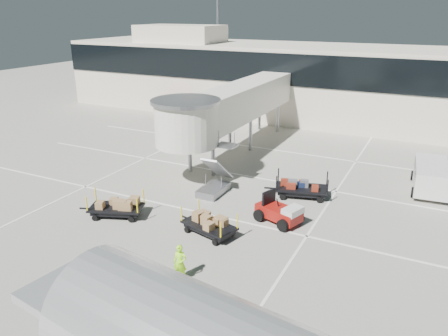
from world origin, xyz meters
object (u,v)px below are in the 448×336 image
at_px(baggage_tug, 280,212).
at_px(minivan, 431,174).
at_px(box_cart_near, 208,223).
at_px(ground_worker, 180,263).
at_px(box_cart_far, 116,207).
at_px(suitcase_cart, 302,189).
at_px(belt_loader, 176,111).

distance_m(baggage_tug, minivan, 11.98).
bearing_deg(box_cart_near, ground_worker, -62.74).
distance_m(baggage_tug, ground_worker, 7.80).
bearing_deg(minivan, box_cart_far, -147.08).
bearing_deg(box_cart_near, baggage_tug, 59.19).
relative_size(suitcase_cart, belt_loader, 0.87).
xyz_separation_m(box_cart_near, belt_loader, (-16.26, 22.41, 0.23)).
distance_m(box_cart_near, box_cart_far, 5.99).
height_order(box_cart_far, minivan, minivan).
bearing_deg(suitcase_cart, minivan, 18.94).
bearing_deg(box_cart_near, belt_loader, 140.82).
xyz_separation_m(box_cart_near, minivan, (10.67, 12.33, 0.54)).
height_order(box_cart_near, box_cart_far, box_cart_far).
bearing_deg(baggage_tug, belt_loader, 153.92).
height_order(baggage_tug, ground_worker, same).
bearing_deg(belt_loader, baggage_tug, -65.64).
xyz_separation_m(minivan, belt_loader, (-26.92, 10.09, -0.31)).
distance_m(box_cart_near, belt_loader, 27.69).
distance_m(box_cart_far, ground_worker, 7.98).
xyz_separation_m(baggage_tug, box_cart_far, (-9.08, -3.58, -0.03)).
relative_size(minivan, belt_loader, 1.07).
height_order(minivan, belt_loader, belt_loader).
distance_m(box_cart_near, ground_worker, 4.57).
xyz_separation_m(baggage_tug, suitcase_cart, (0.05, 4.17, -0.07)).
bearing_deg(box_cart_far, box_cart_near, -15.93).
distance_m(suitcase_cart, ground_worker, 11.88).
xyz_separation_m(ground_worker, minivan, (9.69, 16.78, 0.27)).
xyz_separation_m(box_cart_near, box_cart_far, (-5.97, -0.54, 0.00)).
bearing_deg(belt_loader, box_cart_far, -86.50).
bearing_deg(box_cart_near, box_cart_far, -159.99).
height_order(box_cart_near, belt_loader, belt_loader).
bearing_deg(ground_worker, box_cart_far, 139.77).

